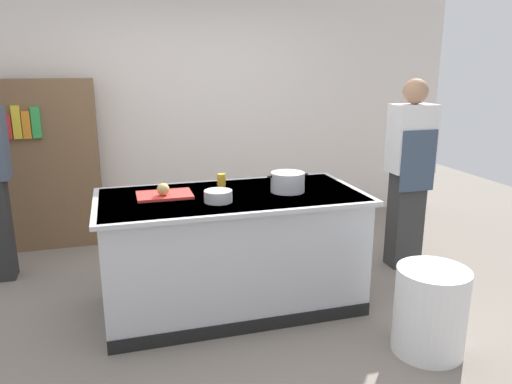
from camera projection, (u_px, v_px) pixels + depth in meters
ground_plane at (233, 304)px, 3.87m from camera, size 10.00×10.00×0.00m
back_wall at (187, 95)px, 5.43m from camera, size 6.40×0.12×3.00m
counter_island at (232, 249)px, 3.75m from camera, size 1.98×0.98×0.90m
cutting_board at (164, 195)px, 3.59m from camera, size 0.40×0.28×0.02m
onion at (163, 189)px, 3.53m from camera, size 0.09×0.09×0.09m
stock_pot at (288, 182)px, 3.71m from camera, size 0.32×0.26×0.15m
mixing_bowl at (218, 196)px, 3.44m from camera, size 0.20×0.20×0.08m
juice_cup at (221, 180)px, 3.88m from camera, size 0.07×0.07×0.10m
trash_bin at (430, 311)px, 3.18m from camera, size 0.46×0.46×0.58m
person_chef at (409, 170)px, 4.40m from camera, size 0.38×0.25×1.72m
bookshelf at (42, 165)px, 4.91m from camera, size 1.10×0.31×1.70m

